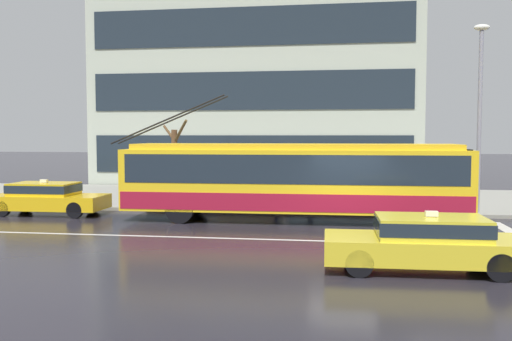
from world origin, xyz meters
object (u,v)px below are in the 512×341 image
taxi_oncoming_near (426,241)px  pedestrian_walking_past (201,166)px  pedestrian_at_shelter (309,170)px  pedestrian_approaching_curb (276,168)px  street_tree_bare (175,159)px  taxi_queued_behind_bus (47,197)px  trolleybus (293,178)px  bus_shelter (245,162)px  street_lamp (480,103)px

taxi_oncoming_near → pedestrian_walking_past: size_ratio=2.28×
pedestrian_at_shelter → pedestrian_approaching_curb: (-1.53, 1.21, 0.00)m
street_tree_bare → pedestrian_at_shelter: bearing=-17.1°
taxi_queued_behind_bus → pedestrian_walking_past: bearing=37.2°
trolleybus → taxi_oncoming_near: trolleybus is taller
taxi_queued_behind_bus → street_tree_bare: size_ratio=1.21×
trolleybus → pedestrian_approaching_curb: bearing=104.9°
taxi_oncoming_near → pedestrian_walking_past: pedestrian_walking_past is taller
bus_shelter → taxi_queued_behind_bus: bearing=-152.8°
taxi_queued_behind_bus → pedestrian_approaching_curb: (8.64, 4.05, 1.00)m
trolleybus → pedestrian_at_shelter: 3.06m
pedestrian_walking_past → street_tree_bare: size_ratio=0.54×
bus_shelter → pedestrian_approaching_curb: 1.38m
taxi_queued_behind_bus → bus_shelter: bus_shelter is taller
street_lamp → street_tree_bare: bearing=168.1°
trolleybus → pedestrian_at_shelter: bearing=82.4°
taxi_queued_behind_bus → pedestrian_at_shelter: pedestrian_at_shelter is taller
bus_shelter → pedestrian_walking_past: bearing=173.4°
trolleybus → street_lamp: street_lamp is taller
pedestrian_approaching_curb → street_tree_bare: 4.92m
trolleybus → taxi_queued_behind_bus: 9.81m
taxi_queued_behind_bus → pedestrian_at_shelter: bearing=15.6°
taxi_oncoming_near → pedestrian_walking_past: bearing=125.9°
street_lamp → bus_shelter: bearing=169.9°
taxi_queued_behind_bus → street_lamp: 17.27m
pedestrian_approaching_curb → street_tree_bare: (-4.85, 0.76, 0.34)m
taxi_queued_behind_bus → pedestrian_walking_past: (5.26, 3.99, 1.06)m
taxi_queued_behind_bus → street_tree_bare: bearing=51.8°
trolleybus → pedestrian_walking_past: (-4.50, 4.17, 0.20)m
street_lamp → taxi_queued_behind_bus: bearing=-172.9°
pedestrian_approaching_curb → taxi_queued_behind_bus: bearing=-154.9°
pedestrian_walking_past → street_tree_bare: bearing=150.8°
street_tree_bare → pedestrian_walking_past: bearing=-29.2°
taxi_oncoming_near → pedestrian_at_shelter: pedestrian_at_shelter is taller
taxi_oncoming_near → taxi_queued_behind_bus: 15.21m
pedestrian_walking_past → pedestrian_at_shelter: bearing=-13.1°
pedestrian_walking_past → trolleybus: bearing=-42.8°
pedestrian_at_shelter → street_lamp: 7.14m
taxi_queued_behind_bus → pedestrian_at_shelter: 10.61m
trolleybus → street_lamp: (6.98, 2.26, 2.81)m
pedestrian_approaching_curb → street_lamp: street_lamp is taller
pedestrian_at_shelter → street_tree_bare: street_tree_bare is taller
pedestrian_at_shelter → pedestrian_approaching_curb: pedestrian_approaching_curb is taller
pedestrian_at_shelter → pedestrian_approaching_curb: size_ratio=0.98×
pedestrian_approaching_curb → pedestrian_walking_past: (-3.37, -0.07, 0.05)m
pedestrian_approaching_curb → street_tree_bare: street_tree_bare is taller
taxi_oncoming_near → street_lamp: street_lamp is taller
bus_shelter → pedestrian_walking_past: 2.08m
bus_shelter → street_lamp: size_ratio=0.55×
pedestrian_approaching_curb → street_lamp: bearing=-13.7°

